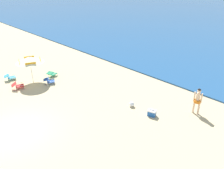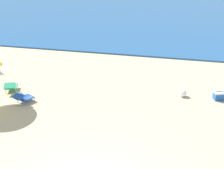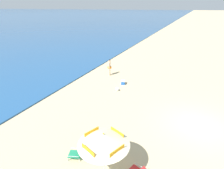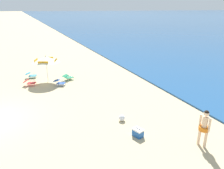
{
  "view_description": "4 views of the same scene",
  "coord_description": "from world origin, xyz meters",
  "px_view_note": "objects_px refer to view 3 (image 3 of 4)",
  "views": [
    {
      "loc": [
        11.35,
        -3.59,
        8.17
      ],
      "look_at": [
        0.4,
        7.14,
        0.67
      ],
      "focal_mm": 37.21,
      "sensor_mm": 36.0,
      "label": 1
    },
    {
      "loc": [
        2.21,
        -6.58,
        6.78
      ],
      "look_at": [
        -0.44,
        5.83,
        0.7
      ],
      "focal_mm": 50.12,
      "sensor_mm": 36.0,
      "label": 2
    },
    {
      "loc": [
        -10.98,
        1.1,
        6.93
      ],
      "look_at": [
        0.86,
        6.35,
        1.4
      ],
      "focal_mm": 29.42,
      "sensor_mm": 36.0,
      "label": 3
    },
    {
      "loc": [
        11.77,
        2.17,
        5.81
      ],
      "look_at": [
        -0.32,
        7.43,
        0.98
      ],
      "focal_mm": 33.67,
      "sensor_mm": 36.0,
      "label": 4
    }
  ],
  "objects_px": {
    "beach_umbrella_striped_main": "(104,139)",
    "person_standing_near_shore": "(110,66)",
    "lounge_chair_beside_umbrella": "(77,153)",
    "cooler_box": "(123,82)",
    "beach_ball": "(117,89)",
    "lounge_chair_spare_folded": "(104,144)"
  },
  "relations": [
    {
      "from": "beach_umbrella_striped_main",
      "to": "person_standing_near_shore",
      "type": "height_order",
      "value": "beach_umbrella_striped_main"
    },
    {
      "from": "person_standing_near_shore",
      "to": "beach_umbrella_striped_main",
      "type": "bearing_deg",
      "value": -156.44
    },
    {
      "from": "lounge_chair_beside_umbrella",
      "to": "cooler_box",
      "type": "height_order",
      "value": "lounge_chair_beside_umbrella"
    },
    {
      "from": "cooler_box",
      "to": "beach_ball",
      "type": "xyz_separation_m",
      "value": [
        -1.62,
        -0.06,
        -0.03
      ]
    },
    {
      "from": "cooler_box",
      "to": "beach_ball",
      "type": "distance_m",
      "value": 1.62
    },
    {
      "from": "beach_umbrella_striped_main",
      "to": "cooler_box",
      "type": "distance_m",
      "value": 10.49
    },
    {
      "from": "lounge_chair_beside_umbrella",
      "to": "cooler_box",
      "type": "distance_m",
      "value": 9.75
    },
    {
      "from": "beach_umbrella_striped_main",
      "to": "cooler_box",
      "type": "relative_size",
      "value": 4.45
    },
    {
      "from": "person_standing_near_shore",
      "to": "cooler_box",
      "type": "relative_size",
      "value": 3.04
    },
    {
      "from": "beach_umbrella_striped_main",
      "to": "cooler_box",
      "type": "height_order",
      "value": "beach_umbrella_striped_main"
    },
    {
      "from": "lounge_chair_spare_folded",
      "to": "cooler_box",
      "type": "distance_m",
      "value": 8.83
    },
    {
      "from": "lounge_chair_beside_umbrella",
      "to": "cooler_box",
      "type": "xyz_separation_m",
      "value": [
        9.66,
        1.26,
        -0.08
      ]
    },
    {
      "from": "person_standing_near_shore",
      "to": "cooler_box",
      "type": "distance_m",
      "value": 2.96
    },
    {
      "from": "lounge_chair_spare_folded",
      "to": "lounge_chair_beside_umbrella",
      "type": "bearing_deg",
      "value": 140.31
    },
    {
      "from": "lounge_chair_spare_folded",
      "to": "person_standing_near_shore",
      "type": "distance_m",
      "value": 11.25
    },
    {
      "from": "lounge_chair_beside_umbrella",
      "to": "beach_ball",
      "type": "relative_size",
      "value": 2.81
    },
    {
      "from": "lounge_chair_spare_folded",
      "to": "person_standing_near_shore",
      "type": "xyz_separation_m",
      "value": [
        10.33,
        4.4,
        0.74
      ]
    },
    {
      "from": "beach_umbrella_striped_main",
      "to": "lounge_chair_beside_umbrella",
      "type": "xyz_separation_m",
      "value": [
        0.28,
        1.62,
        -1.61
      ]
    },
    {
      "from": "lounge_chair_spare_folded",
      "to": "cooler_box",
      "type": "xyz_separation_m",
      "value": [
        8.56,
        2.17,
        -0.08
      ]
    },
    {
      "from": "cooler_box",
      "to": "person_standing_near_shore",
      "type": "bearing_deg",
      "value": 51.66
    },
    {
      "from": "person_standing_near_shore",
      "to": "cooler_box",
      "type": "bearing_deg",
      "value": -128.34
    },
    {
      "from": "beach_umbrella_striped_main",
      "to": "beach_ball",
      "type": "xyz_separation_m",
      "value": [
        8.33,
        2.82,
        -1.71
      ]
    }
  ]
}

